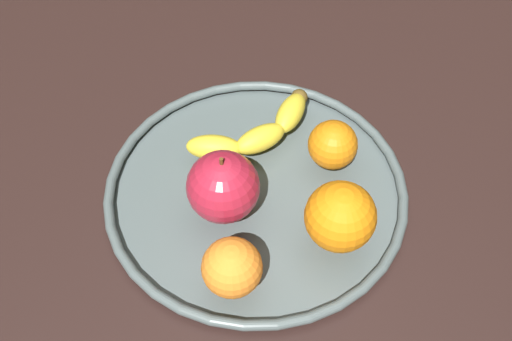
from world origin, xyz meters
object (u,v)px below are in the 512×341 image
(apple, at_px, (223,187))
(orange_front_left, at_px, (232,268))
(orange_front_right, at_px, (333,145))
(fruit_bowl, at_px, (256,190))
(banana, at_px, (257,131))
(orange_center, at_px, (340,217))

(apple, distance_m, orange_front_left, 0.10)
(apple, bearing_deg, orange_front_right, 10.69)
(orange_front_left, bearing_deg, fruit_bowl, 60.78)
(apple, xyz_separation_m, orange_front_left, (-0.02, -0.10, -0.01))
(banana, xyz_separation_m, orange_center, (0.04, -0.17, 0.02))
(apple, bearing_deg, fruit_bowl, 23.05)
(fruit_bowl, relative_size, apple, 4.00)
(orange_front_right, distance_m, orange_center, 0.11)
(fruit_bowl, xyz_separation_m, banana, (0.03, 0.07, 0.02))
(fruit_bowl, height_order, orange_center, orange_center)
(apple, bearing_deg, orange_front_left, -101.39)
(orange_front_right, xyz_separation_m, orange_center, (-0.04, -0.10, 0.01))
(apple, bearing_deg, orange_center, -35.09)
(apple, height_order, orange_center, apple)
(apple, xyz_separation_m, orange_front_right, (0.15, 0.03, -0.01))
(apple, relative_size, orange_center, 1.15)
(fruit_bowl, height_order, banana, banana)
(fruit_bowl, relative_size, orange_front_right, 6.06)
(apple, distance_m, orange_center, 0.13)
(banana, relative_size, orange_center, 2.30)
(orange_front_right, relative_size, orange_front_left, 0.93)
(fruit_bowl, distance_m, orange_front_left, 0.14)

